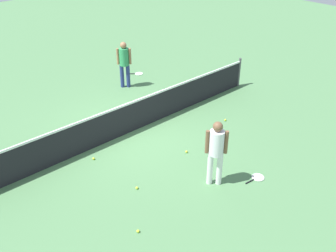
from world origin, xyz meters
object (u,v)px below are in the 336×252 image
at_px(tennis_ball_near_player, 225,120).
at_px(tennis_ball_stray_left, 137,188).
at_px(tennis_ball_by_net, 138,231).
at_px(tennis_ball_baseline, 186,152).
at_px(tennis_racket_near_player, 257,178).
at_px(player_far_side, 124,61).
at_px(player_near_side, 216,148).
at_px(tennis_racket_far_player, 138,74).
at_px(tennis_ball_midcourt, 94,159).

xyz_separation_m(tennis_ball_near_player, tennis_ball_stray_left, (-4.08, -0.75, 0.00)).
distance_m(tennis_ball_by_net, tennis_ball_baseline, 3.12).
relative_size(tennis_racket_near_player, tennis_ball_by_net, 9.05).
height_order(player_far_side, tennis_ball_stray_left, player_far_side).
relative_size(player_near_side, tennis_racket_far_player, 3.01).
bearing_deg(tennis_racket_near_player, tennis_ball_midcourt, 127.25).
bearing_deg(tennis_ball_stray_left, tennis_ball_baseline, 8.84).
xyz_separation_m(tennis_ball_near_player, tennis_ball_midcourt, (-4.19, 0.96, 0.00)).
xyz_separation_m(player_far_side, tennis_racket_far_player, (1.11, 0.66, -1.00)).
relative_size(player_near_side, player_far_side, 1.00).
height_order(tennis_ball_near_player, tennis_ball_baseline, same).
bearing_deg(tennis_racket_far_player, tennis_ball_stray_left, -128.44).
distance_m(tennis_ball_midcourt, tennis_ball_baseline, 2.49).
bearing_deg(tennis_ball_midcourt, tennis_ball_stray_left, -86.44).
bearing_deg(tennis_ball_baseline, player_near_side, -107.24).
bearing_deg(tennis_ball_midcourt, tennis_ball_near_player, -12.95).
relative_size(player_far_side, tennis_racket_near_player, 2.84).
relative_size(tennis_ball_by_net, tennis_ball_midcourt, 1.00).
distance_m(player_far_side, tennis_ball_baseline, 4.91).
xyz_separation_m(tennis_racket_near_player, tennis_ball_midcourt, (-2.57, 3.38, 0.02)).
bearing_deg(tennis_ball_baseline, tennis_ball_near_player, 11.93).
relative_size(tennis_ball_near_player, tennis_ball_stray_left, 1.00).
relative_size(tennis_racket_far_player, tennis_ball_baseline, 8.55).
relative_size(player_near_side, tennis_ball_baseline, 25.76).
xyz_separation_m(player_near_side, player_far_side, (1.80, 5.99, 0.00)).
bearing_deg(tennis_racket_near_player, tennis_ball_stray_left, 145.99).
xyz_separation_m(tennis_ball_baseline, tennis_ball_stray_left, (-1.95, -0.30, 0.00)).
height_order(tennis_racket_far_player, tennis_ball_midcourt, tennis_ball_midcourt).
bearing_deg(player_near_side, tennis_ball_baseline, 72.76).
relative_size(tennis_ball_midcourt, tennis_ball_stray_left, 1.00).
relative_size(player_far_side, tennis_ball_midcourt, 25.76).
height_order(player_near_side, player_far_side, same).
distance_m(tennis_racket_far_player, tennis_ball_near_player, 4.84).
height_order(tennis_racket_near_player, tennis_ball_near_player, tennis_ball_near_player).
height_order(player_far_side, tennis_ball_midcourt, player_far_side).
bearing_deg(tennis_ball_stray_left, tennis_ball_midcourt, 93.56).
xyz_separation_m(player_far_side, tennis_racket_near_player, (-0.86, -6.58, -1.00)).
relative_size(tennis_ball_near_player, tennis_ball_midcourt, 1.00).
height_order(tennis_racket_near_player, tennis_ball_stray_left, tennis_ball_stray_left).
distance_m(player_near_side, tennis_racket_far_player, 7.33).
bearing_deg(tennis_racket_far_player, player_near_side, -113.62).
relative_size(player_near_side, tennis_ball_near_player, 25.76).
bearing_deg(tennis_ball_near_player, tennis_racket_near_player, -123.85).
distance_m(player_near_side, player_far_side, 6.25).
relative_size(tennis_ball_baseline, tennis_ball_stray_left, 1.00).
bearing_deg(tennis_ball_near_player, tennis_ball_by_net, -159.26).
bearing_deg(player_far_side, tennis_racket_far_player, 30.96).
relative_size(player_near_side, tennis_ball_stray_left, 25.76).
height_order(tennis_ball_near_player, tennis_ball_stray_left, same).
xyz_separation_m(tennis_racket_near_player, tennis_ball_by_net, (-3.30, 0.55, 0.02)).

